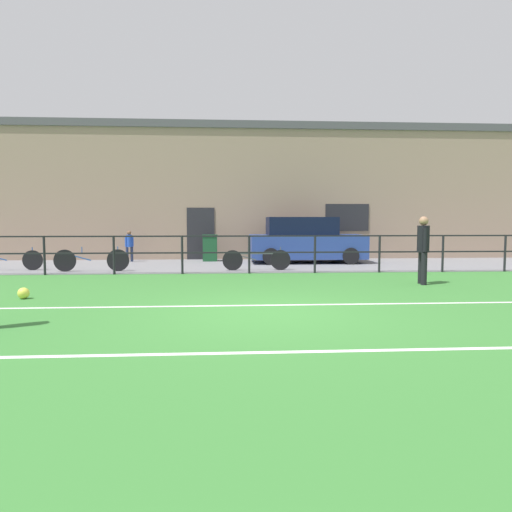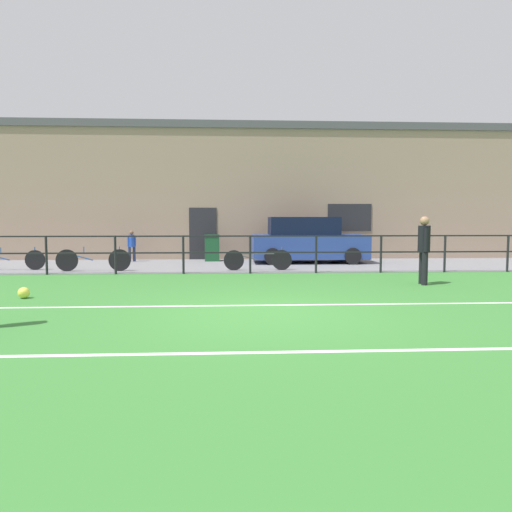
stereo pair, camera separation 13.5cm
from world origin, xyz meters
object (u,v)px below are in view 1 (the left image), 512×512
spectator_child (129,244)px  trash_bin_0 (210,248)px  soccer_ball_spare (24,293)px  parked_car_red (305,241)px  bicycle_parked_1 (7,260)px  player_goalkeeper (423,246)px  bicycle_parked_2 (256,260)px  bicycle_parked_0 (91,260)px

spectator_child → trash_bin_0: spectator_child is taller
soccer_ball_spare → parked_car_red: size_ratio=0.06×
bicycle_parked_1 → player_goalkeeper: bearing=-18.2°
player_goalkeeper → bicycle_parked_2: (-3.95, 3.38, -0.61)m
bicycle_parked_2 → trash_bin_0: (-1.57, 3.46, 0.18)m
trash_bin_0 → parked_car_red: bearing=-13.1°
bicycle_parked_1 → bicycle_parked_2: size_ratio=1.02×
soccer_ball_spare → parked_car_red: (7.13, 7.62, 0.70)m
bicycle_parked_0 → bicycle_parked_2: 5.12m
bicycle_parked_0 → bicycle_parked_2: size_ratio=1.06×
bicycle_parked_1 → trash_bin_0: (6.30, 2.97, 0.18)m
player_goalkeeper → spectator_child: 10.94m
spectator_child → parked_car_red: (6.64, -0.78, 0.12)m
bicycle_parked_1 → spectator_child: bearing=42.0°
spectator_child → trash_bin_0: (3.06, 0.05, -0.16)m
bicycle_parked_2 → trash_bin_0: size_ratio=2.12×
bicycle_parked_0 → bicycle_parked_2: bicycle_parked_0 is taller
spectator_child → bicycle_parked_2: 5.76m
spectator_child → bicycle_parked_2: bearing=122.1°
soccer_ball_spare → trash_bin_0: 9.18m
spectator_child → bicycle_parked_1: 4.37m
bicycle_parked_0 → trash_bin_0: trash_bin_0 is taller
parked_car_red → bicycle_parked_2: bearing=-127.4°
player_goalkeeper → trash_bin_0: (-5.51, 6.84, -0.43)m
soccer_ball_spare → trash_bin_0: (3.55, 8.46, 0.42)m
parked_car_red → bicycle_parked_2: parked_car_red is taller
player_goalkeeper → bicycle_parked_1: player_goalkeeper is taller
player_goalkeeper → spectator_child: player_goalkeeper is taller
player_goalkeeper → bicycle_parked_2: 5.23m
bicycle_parked_2 → parked_car_red: bearing=52.6°
soccer_ball_spare → bicycle_parked_1: (-2.75, 5.49, 0.23)m
spectator_child → trash_bin_0: bearing=159.4°
bicycle_parked_0 → trash_bin_0: bearing=44.2°
trash_bin_0 → bicycle_parked_0: bearing=-135.8°
soccer_ball_spare → trash_bin_0: size_ratio=0.23×
soccer_ball_spare → trash_bin_0: bearing=67.2°
parked_car_red → soccer_ball_spare: bearing=-133.1°
soccer_ball_spare → bicycle_parked_2: 7.15m
bicycle_parked_1 → trash_bin_0: size_ratio=2.15×
bicycle_parked_0 → bicycle_parked_1: bearing=169.9°
soccer_ball_spare → parked_car_red: bearing=46.9°
player_goalkeeper → parked_car_red: bearing=25.2°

